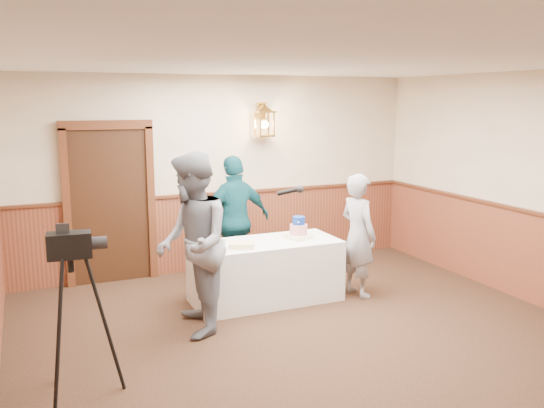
{
  "coord_description": "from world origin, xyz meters",
  "views": [
    {
      "loc": [
        -2.62,
        -4.38,
        2.46
      ],
      "look_at": [
        0.02,
        1.7,
        1.25
      ],
      "focal_mm": 38.0,
      "sensor_mm": 36.0,
      "label": 1
    }
  ],
  "objects_px": {
    "interviewer": "(192,244)",
    "tv_camera_rig": "(75,325)",
    "sheet_cake_green": "(208,242)",
    "assistant_p": "(235,220)",
    "baker": "(358,235)",
    "sheet_cake_yellow": "(242,245)",
    "display_table": "(266,271)",
    "tiered_cake": "(299,230)"
  },
  "relations": [
    {
      "from": "interviewer",
      "to": "sheet_cake_green",
      "type": "bearing_deg",
      "value": 160.89
    },
    {
      "from": "assistant_p",
      "to": "tv_camera_rig",
      "type": "xyz_separation_m",
      "value": [
        -2.25,
        -2.33,
        -0.23
      ]
    },
    {
      "from": "interviewer",
      "to": "tv_camera_rig",
      "type": "height_order",
      "value": "interviewer"
    },
    {
      "from": "baker",
      "to": "assistant_p",
      "type": "height_order",
      "value": "assistant_p"
    },
    {
      "from": "tiered_cake",
      "to": "sheet_cake_green",
      "type": "xyz_separation_m",
      "value": [
        -1.14,
        0.11,
        -0.07
      ]
    },
    {
      "from": "sheet_cake_yellow",
      "to": "tv_camera_rig",
      "type": "bearing_deg",
      "value": -145.2
    },
    {
      "from": "baker",
      "to": "assistant_p",
      "type": "relative_size",
      "value": 0.9
    },
    {
      "from": "baker",
      "to": "assistant_p",
      "type": "distance_m",
      "value": 1.65
    },
    {
      "from": "display_table",
      "to": "sheet_cake_green",
      "type": "bearing_deg",
      "value": 172.55
    },
    {
      "from": "interviewer",
      "to": "baker",
      "type": "distance_m",
      "value": 2.26
    },
    {
      "from": "sheet_cake_green",
      "to": "assistant_p",
      "type": "bearing_deg",
      "value": 49.81
    },
    {
      "from": "sheet_cake_yellow",
      "to": "tv_camera_rig",
      "type": "height_order",
      "value": "tv_camera_rig"
    },
    {
      "from": "tiered_cake",
      "to": "sheet_cake_yellow",
      "type": "distance_m",
      "value": 0.82
    },
    {
      "from": "display_table",
      "to": "tv_camera_rig",
      "type": "xyz_separation_m",
      "value": [
        -2.35,
        -1.53,
        0.26
      ]
    },
    {
      "from": "sheet_cake_yellow",
      "to": "sheet_cake_green",
      "type": "bearing_deg",
      "value": 143.89
    },
    {
      "from": "baker",
      "to": "assistant_p",
      "type": "bearing_deg",
      "value": 38.99
    },
    {
      "from": "display_table",
      "to": "tiered_cake",
      "type": "distance_m",
      "value": 0.65
    },
    {
      "from": "sheet_cake_yellow",
      "to": "sheet_cake_green",
      "type": "relative_size",
      "value": 0.88
    },
    {
      "from": "assistant_p",
      "to": "tiered_cake",
      "type": "bearing_deg",
      "value": 114.25
    },
    {
      "from": "tiered_cake",
      "to": "assistant_p",
      "type": "bearing_deg",
      "value": 123.12
    },
    {
      "from": "display_table",
      "to": "sheet_cake_yellow",
      "type": "xyz_separation_m",
      "value": [
        -0.37,
        -0.15,
        0.41
      ]
    },
    {
      "from": "sheet_cake_yellow",
      "to": "display_table",
      "type": "bearing_deg",
      "value": 22.53
    },
    {
      "from": "assistant_p",
      "to": "tv_camera_rig",
      "type": "height_order",
      "value": "assistant_p"
    },
    {
      "from": "tiered_cake",
      "to": "interviewer",
      "type": "distance_m",
      "value": 1.63
    },
    {
      "from": "sheet_cake_yellow",
      "to": "sheet_cake_green",
      "type": "height_order",
      "value": "sheet_cake_green"
    },
    {
      "from": "tiered_cake",
      "to": "baker",
      "type": "relative_size",
      "value": 0.21
    },
    {
      "from": "tv_camera_rig",
      "to": "assistant_p",
      "type": "bearing_deg",
      "value": 50.8
    },
    {
      "from": "baker",
      "to": "interviewer",
      "type": "bearing_deg",
      "value": 88.3
    },
    {
      "from": "sheet_cake_yellow",
      "to": "baker",
      "type": "height_order",
      "value": "baker"
    },
    {
      "from": "display_table",
      "to": "baker",
      "type": "relative_size",
      "value": 1.15
    },
    {
      "from": "tiered_cake",
      "to": "assistant_p",
      "type": "height_order",
      "value": "assistant_p"
    },
    {
      "from": "tv_camera_rig",
      "to": "sheet_cake_green",
      "type": "bearing_deg",
      "value": 49.29
    },
    {
      "from": "sheet_cake_green",
      "to": "assistant_p",
      "type": "xyz_separation_m",
      "value": [
        0.6,
        0.71,
        0.08
      ]
    },
    {
      "from": "display_table",
      "to": "tiered_cake",
      "type": "height_order",
      "value": "tiered_cake"
    },
    {
      "from": "tiered_cake",
      "to": "interviewer",
      "type": "xyz_separation_m",
      "value": [
        -1.52,
        -0.59,
        0.11
      ]
    },
    {
      "from": "display_table",
      "to": "tiered_cake",
      "type": "bearing_deg",
      "value": -2.47
    },
    {
      "from": "interviewer",
      "to": "tv_camera_rig",
      "type": "relative_size",
      "value": 1.37
    },
    {
      "from": "display_table",
      "to": "sheet_cake_yellow",
      "type": "height_order",
      "value": "sheet_cake_yellow"
    },
    {
      "from": "display_table",
      "to": "interviewer",
      "type": "relative_size",
      "value": 0.93
    },
    {
      "from": "sheet_cake_green",
      "to": "interviewer",
      "type": "height_order",
      "value": "interviewer"
    },
    {
      "from": "tv_camera_rig",
      "to": "display_table",
      "type": "bearing_deg",
      "value": 37.82
    },
    {
      "from": "interviewer",
      "to": "sheet_cake_yellow",
      "type": "bearing_deg",
      "value": 131.94
    }
  ]
}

